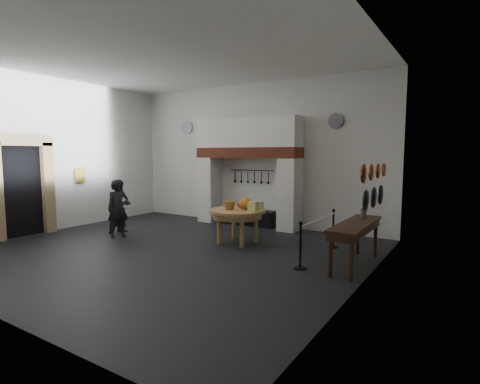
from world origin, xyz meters
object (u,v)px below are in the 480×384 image
Objects in this scene: visitor_far at (120,206)px; barrier_post_near at (300,247)px; work_table at (238,211)px; side_table at (356,224)px; visitor_near at (118,209)px; barrier_post_far at (333,229)px; iron_range at (248,217)px.

barrier_post_near is (5.72, -0.33, -0.32)m from visitor_far.
side_table is at bearing -6.58° from work_table.
work_table is 3.33m from visitor_near.
barrier_post_near is 2.00m from barrier_post_far.
side_table is at bearing 41.09° from barrier_post_near.
barrier_post_near is at bearing -46.09° from iron_range.
visitor_far is (-3.51, -0.78, -0.07)m from work_table.
work_table is at bearing 153.23° from barrier_post_near.
visitor_far is 6.60m from side_table.
visitor_near is 1.75× the size of barrier_post_near.
barrier_post_near and barrier_post_far have the same top height.
work_table is 1.60× the size of barrier_post_far.
iron_range is at bearing -43.36° from visitor_far.
side_table is (6.19, 0.82, 0.08)m from visitor_near.
visitor_near is 5.72m from barrier_post_far.
work_table reaches higher than iron_range.
iron_range is 2.11× the size of barrier_post_near.
visitor_far is 5.74m from barrier_post_near.
work_table is 3.60m from visitor_far.
work_table is at bearing -158.03° from barrier_post_far.
barrier_post_near is 1.00× the size of barrier_post_far.
visitor_far reaches higher than barrier_post_far.
iron_range is at bearing 114.62° from work_table.
visitor_far is 1.72× the size of barrier_post_far.
barrier_post_near is at bearing -26.77° from work_table.
side_table and barrier_post_far have the same top height.
visitor_far reaches higher than side_table.
barrier_post_far is (5.72, 1.67, -0.32)m from visitor_far.
visitor_far is at bearing -129.43° from iron_range.
work_table is at bearing -81.45° from visitor_far.
visitor_near is at bearing -179.28° from barrier_post_near.
iron_range is at bearing 157.22° from barrier_post_far.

